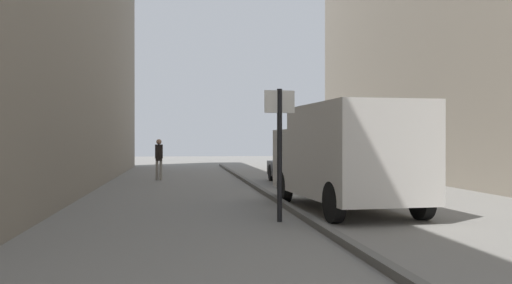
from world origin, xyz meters
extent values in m
plane|color=gray|center=(0.00, 12.00, 0.00)|extent=(80.00, 80.00, 0.00)
cube|color=#615F5B|center=(1.58, 12.00, 0.06)|extent=(0.16, 40.00, 0.12)
cylinder|color=gray|center=(-1.80, 20.29, 0.38)|extent=(0.11, 0.11, 0.77)
cylinder|color=gray|center=(-1.65, 20.23, 0.38)|extent=(0.11, 0.11, 0.77)
cube|color=black|center=(-1.73, 20.26, 1.09)|extent=(0.26, 0.25, 0.65)
cylinder|color=black|center=(-1.84, 20.30, 1.14)|extent=(0.09, 0.09, 0.55)
cylinder|color=black|center=(-1.62, 20.22, 1.14)|extent=(0.09, 0.09, 0.55)
sphere|color=#9E755B|center=(-1.73, 20.26, 1.53)|extent=(0.21, 0.21, 0.21)
cube|color=silver|center=(2.88, 9.63, 1.36)|extent=(2.33, 3.91, 2.04)
cube|color=silver|center=(2.68, 12.23, 1.10)|extent=(2.16, 1.61, 1.53)
cube|color=black|center=(2.65, 12.74, 1.44)|extent=(1.72, 0.17, 0.67)
cylinder|color=black|center=(1.77, 12.02, 0.40)|extent=(0.28, 0.81, 0.80)
cylinder|color=black|center=(3.62, 12.16, 0.40)|extent=(0.28, 0.81, 0.80)
cylinder|color=black|center=(2.04, 8.38, 0.40)|extent=(0.28, 0.81, 0.80)
cylinder|color=black|center=(3.89, 8.51, 0.40)|extent=(0.28, 0.81, 0.80)
cube|color=black|center=(3.48, 17.94, 0.49)|extent=(1.82, 4.21, 0.55)
cube|color=black|center=(3.48, 17.94, 1.11)|extent=(1.52, 2.53, 0.68)
cylinder|color=black|center=(2.67, 19.38, 0.32)|extent=(0.20, 0.64, 0.64)
cylinder|color=black|center=(4.31, 19.37, 0.32)|extent=(0.20, 0.64, 0.64)
cylinder|color=black|center=(2.65, 16.52, 0.32)|extent=(0.20, 0.64, 0.64)
cylinder|color=black|center=(4.29, 16.51, 0.32)|extent=(0.20, 0.64, 0.64)
cylinder|color=black|center=(1.02, 8.67, 1.30)|extent=(0.10, 0.10, 2.60)
cube|color=white|center=(1.02, 8.67, 2.35)|extent=(0.60, 0.07, 0.44)
camera|label=1|loc=(-0.91, -1.94, 1.60)|focal=38.74mm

